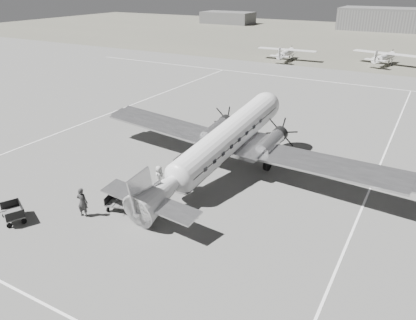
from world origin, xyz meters
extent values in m
plane|color=slate|center=(0.00, 0.00, 0.00)|extent=(260.00, 260.00, 0.00)
cube|color=white|center=(0.00, -14.00, 0.01)|extent=(60.00, 0.15, 0.01)
cube|color=white|center=(12.00, 0.00, 0.01)|extent=(0.15, 80.00, 0.01)
cube|color=white|center=(-18.00, 10.00, 0.01)|extent=(0.15, 60.00, 0.01)
cube|color=white|center=(0.00, 40.00, 0.01)|extent=(90.00, 0.15, 0.01)
cube|color=#5B5A4D|center=(0.00, 95.00, 0.00)|extent=(260.00, 90.00, 0.01)
cube|color=slate|center=(5.00, 120.00, 3.00)|extent=(42.00, 14.00, 6.00)
cube|color=#545454|center=(5.00, 120.00, 6.30)|extent=(42.00, 14.00, 0.60)
cube|color=#545454|center=(-55.00, 115.00, 2.00)|extent=(18.00, 10.00, 4.00)
imported|color=#2B2B2B|center=(-3.92, -7.14, 1.03)|extent=(0.85, 0.65, 2.07)
imported|color=#ABABA9|center=(-2.15, -3.48, 0.90)|extent=(0.69, 0.88, 1.80)
imported|color=#B2B2B0|center=(-1.92, -1.37, 0.89)|extent=(0.61, 0.89, 1.77)
camera|label=1|loc=(14.58, -23.23, 14.32)|focal=35.00mm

